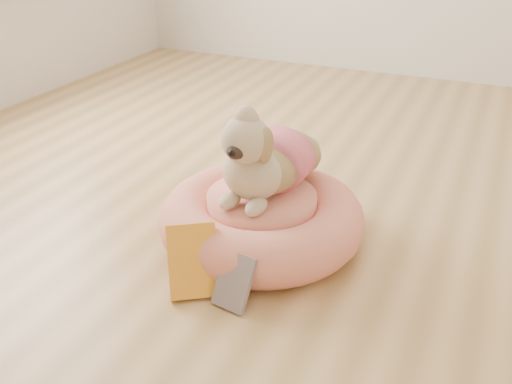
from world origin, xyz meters
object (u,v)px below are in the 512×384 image
at_px(book_yellow, 193,261).
at_px(pet_bed, 262,219).
at_px(dog, 266,143).
at_px(book_white, 234,281).

bearing_deg(book_yellow, pet_bed, 44.41).
relative_size(dog, book_yellow, 2.12).
bearing_deg(dog, book_white, -76.67).
distance_m(dog, book_white, 0.49).
bearing_deg(dog, book_yellow, -97.68).
xyz_separation_m(dog, book_white, (0.07, -0.39, -0.28)).
distance_m(dog, book_yellow, 0.47).
distance_m(pet_bed, dog, 0.28).
bearing_deg(book_white, dog, 108.92).
bearing_deg(book_white, book_yellow, -174.24).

